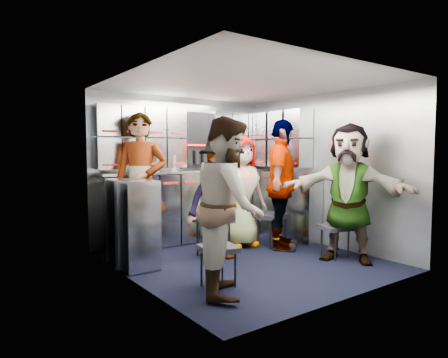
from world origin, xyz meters
TOP-DOWN VIEW (x-y plane):
  - floor at (0.00, 0.00)m, footprint 3.00×3.00m
  - wall_back at (0.00, 1.50)m, footprint 2.80×0.04m
  - wall_left at (-1.40, 0.00)m, footprint 0.04×3.00m
  - wall_right at (1.40, 0.00)m, footprint 0.04×3.00m
  - ceiling at (0.00, 0.00)m, footprint 2.80×3.00m
  - cart_bank_back at (0.00, 1.29)m, footprint 2.68×0.38m
  - cart_bank_left at (-1.19, 0.56)m, footprint 0.38×0.76m
  - counter at (0.00, 1.29)m, footprint 2.68×0.42m
  - locker_bank_back at (0.00, 1.35)m, footprint 2.68×0.28m
  - locker_bank_right at (1.25, 0.70)m, footprint 0.28×1.00m
  - right_cabinet at (1.25, 0.60)m, footprint 0.28×1.20m
  - coffee_niche at (0.18, 1.41)m, footprint 0.46×0.16m
  - red_latch_strip at (0.00, 1.09)m, footprint 2.60×0.02m
  - jump_seat_near_left at (-0.80, -0.57)m, footprint 0.40×0.39m
  - jump_seat_mid_left at (-0.19, 0.40)m, footprint 0.43×0.41m
  - jump_seat_center at (0.41, 0.80)m, footprint 0.45×0.43m
  - jump_seat_mid_right at (0.75, 0.35)m, footprint 0.44×0.43m
  - jump_seat_near_right at (0.99, -0.54)m, footprint 0.42×0.40m
  - attendant_standing at (-0.91, 0.94)m, footprint 0.78×0.74m
  - attendant_arc_a at (-0.80, -0.75)m, footprint 0.96×1.00m
  - attendant_arc_b at (-0.19, 0.22)m, footprint 0.98×0.58m
  - attendant_arc_c at (0.41, 0.62)m, footprint 0.78×0.55m
  - attendant_arc_d at (0.75, 0.17)m, footprint 1.05×0.98m
  - attendant_arc_e at (0.99, -0.72)m, footprint 1.14×1.58m
  - bottle_left at (-0.55, 1.24)m, footprint 0.06×0.06m
  - bottle_mid at (-0.29, 1.24)m, footprint 0.07×0.07m
  - bottle_right at (0.73, 1.24)m, footprint 0.07×0.07m
  - cup_left at (-0.72, 1.23)m, footprint 0.08×0.08m
  - cup_right at (0.76, 1.23)m, footprint 0.08×0.08m

SIDE VIEW (x-z plane):
  - floor at x=0.00m, z-range 0.00..0.00m
  - jump_seat_near_right at x=0.99m, z-range 0.15..0.55m
  - jump_seat_near_left at x=-0.80m, z-range 0.15..0.55m
  - jump_seat_mid_right at x=0.75m, z-range 0.17..0.62m
  - jump_seat_center at x=0.41m, z-range 0.18..0.64m
  - jump_seat_mid_left at x=-0.19m, z-range 0.19..0.67m
  - cart_bank_back at x=0.00m, z-range 0.00..0.99m
  - cart_bank_left at x=-1.19m, z-range 0.00..0.99m
  - right_cabinet at x=1.25m, z-range 0.00..1.00m
  - attendant_arc_b at x=-0.19m, z-range 0.00..1.49m
  - attendant_arc_c at x=0.41m, z-range 0.00..1.51m
  - attendant_arc_a at x=-0.80m, z-range 0.00..1.62m
  - attendant_arc_e at x=0.99m, z-range 0.00..1.65m
  - attendant_arc_d at x=0.75m, z-range 0.00..1.73m
  - red_latch_strip at x=0.00m, z-range 0.86..0.90m
  - attendant_standing at x=-0.91m, z-range 0.00..1.79m
  - counter at x=0.00m, z-range 1.00..1.03m
  - wall_back at x=0.00m, z-range 0.00..2.10m
  - wall_left at x=-1.40m, z-range 0.00..2.10m
  - wall_right at x=1.40m, z-range 0.00..2.10m
  - cup_right at x=0.76m, z-range 1.03..1.12m
  - cup_left at x=-0.72m, z-range 1.03..1.14m
  - bottle_mid at x=-0.29m, z-range 1.03..1.26m
  - bottle_right at x=0.73m, z-range 1.03..1.26m
  - bottle_left at x=-0.55m, z-range 1.03..1.28m
  - coffee_niche at x=0.18m, z-range 1.05..1.89m
  - locker_bank_back at x=0.00m, z-range 1.08..1.90m
  - locker_bank_right at x=1.25m, z-range 1.08..1.90m
  - ceiling at x=0.00m, z-range 2.09..2.11m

